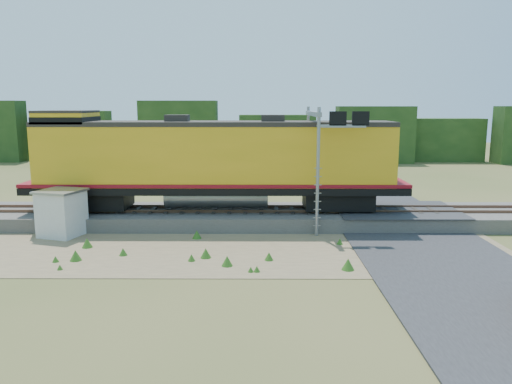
{
  "coord_description": "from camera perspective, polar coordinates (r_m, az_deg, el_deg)",
  "views": [
    {
      "loc": [
        -1.04,
        -22.46,
        6.86
      ],
      "look_at": [
        -1.18,
        3.0,
        2.4
      ],
      "focal_mm": 35.0,
      "sensor_mm": 36.0,
      "label": 1
    }
  ],
  "objects": [
    {
      "name": "signal_gantry",
      "position": [
        28.07,
        7.33,
        6.23
      ],
      "size": [
        2.68,
        6.2,
        6.75
      ],
      "color": "gray",
      "rests_on": "ground"
    },
    {
      "name": "ballast",
      "position": [
        29.2,
        2.35,
        -2.85
      ],
      "size": [
        70.0,
        5.0,
        0.8
      ],
      "primitive_type": "cube",
      "color": "slate",
      "rests_on": "ground"
    },
    {
      "name": "rails",
      "position": [
        29.1,
        2.35,
        -1.93
      ],
      "size": [
        70.0,
        1.54,
        0.16
      ],
      "color": "brown",
      "rests_on": "ballast"
    },
    {
      "name": "dirt_shoulder",
      "position": [
        23.98,
        -2.01,
        -6.66
      ],
      "size": [
        26.0,
        8.0,
        0.03
      ],
      "primitive_type": "cube",
      "color": "#8C7754",
      "rests_on": "ground"
    },
    {
      "name": "tree_line_north",
      "position": [
        60.59,
        1.31,
        6.35
      ],
      "size": [
        130.0,
        3.0,
        6.5
      ],
      "color": "#1C3914",
      "rests_on": "ground"
    },
    {
      "name": "ground",
      "position": [
        23.51,
        2.85,
        -7.04
      ],
      "size": [
        140.0,
        140.0,
        0.0
      ],
      "primitive_type": "plane",
      "color": "#475123",
      "rests_on": "ground"
    },
    {
      "name": "shed",
      "position": [
        28.18,
        -21.31,
        -2.23
      ],
      "size": [
        2.61,
        2.61,
        2.48
      ],
      "rotation": [
        0.0,
        0.0,
        -0.3
      ],
      "color": "silver",
      "rests_on": "ground"
    },
    {
      "name": "locomotive",
      "position": [
        28.77,
        -5.22,
        3.62
      ],
      "size": [
        21.66,
        3.3,
        5.59
      ],
      "color": "black",
      "rests_on": "rails"
    },
    {
      "name": "road",
      "position": [
        25.47,
        18.81,
        -6.03
      ],
      "size": [
        7.0,
        66.0,
        0.86
      ],
      "color": "#38383A",
      "rests_on": "ground"
    },
    {
      "name": "weed_clumps",
      "position": [
        23.71,
        -5.7,
        -6.93
      ],
      "size": [
        15.0,
        6.2,
        0.56
      ],
      "primitive_type": null,
      "color": "#2E5F1B",
      "rests_on": "ground"
    }
  ]
}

